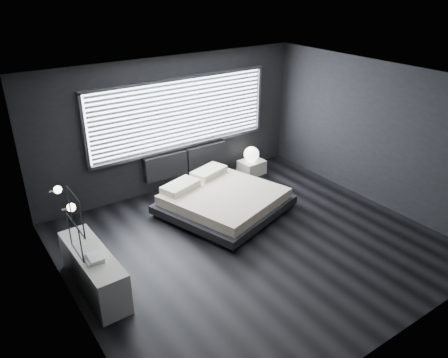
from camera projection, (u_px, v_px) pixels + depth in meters
room at (254, 170)px, 6.99m from camera, size 6.04×6.00×2.80m
window at (181, 114)px, 9.01m from camera, size 4.14×0.09×1.52m
headboard at (186, 161)px, 9.44m from camera, size 1.96×0.16×0.52m
sconce_near at (71, 208)px, 5.47m from camera, size 0.18×0.11×0.11m
sconce_far at (57, 190)px, 5.92m from camera, size 0.18×0.11×0.11m
wall_art_upper at (76, 212)px, 4.87m from camera, size 0.01×0.48×0.48m
wall_art_lower at (75, 237)px, 5.26m from camera, size 0.01×0.48×0.48m
bed at (223, 199)px, 8.51m from camera, size 2.64×2.57×0.55m
nightstand at (252, 167)px, 10.14m from camera, size 0.57×0.49×0.32m
orb_lamp at (251, 154)px, 9.98m from camera, size 0.35×0.35×0.35m
dresser at (94, 271)px, 6.37m from camera, size 0.51×1.64×0.65m
book_stack at (95, 258)px, 6.06m from camera, size 0.27×0.34×0.06m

